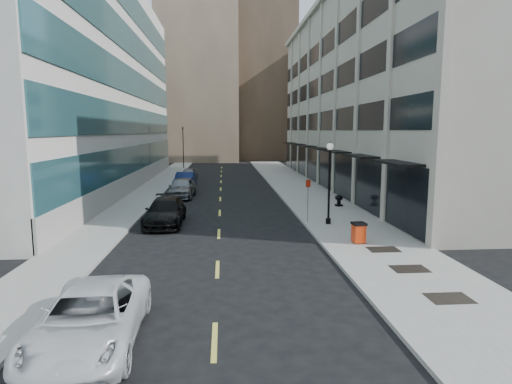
{
  "coord_description": "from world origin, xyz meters",
  "views": [
    {
      "loc": [
        0.29,
        -14.78,
        5.58
      ],
      "look_at": [
        2.09,
        8.81,
        2.17
      ],
      "focal_mm": 30.0,
      "sensor_mm": 36.0,
      "label": 1
    }
  ],
  "objects": [
    {
      "name": "skyline_tan_near",
      "position": [
        -4.0,
        68.0,
        14.0
      ],
      "size": [
        14.0,
        18.0,
        28.0
      ],
      "primitive_type": "cube",
      "color": "#928060",
      "rests_on": "ground"
    },
    {
      "name": "trash_bin",
      "position": [
        6.8,
        5.02,
        0.7
      ],
      "size": [
        0.68,
        0.73,
        1.01
      ],
      "rotation": [
        0.0,
        0.0,
        0.1
      ],
      "color": "red",
      "rests_on": "sidewalk_right"
    },
    {
      "name": "traffic_signal",
      "position": [
        -5.5,
        48.0,
        5.72
      ],
      "size": [
        0.66,
        0.66,
        6.98
      ],
      "color": "black",
      "rests_on": "ground"
    },
    {
      "name": "car_black_pickup",
      "position": [
        -3.2,
        10.61,
        0.78
      ],
      "size": [
        2.19,
        5.37,
        1.56
      ],
      "primitive_type": "imported",
      "rotation": [
        0.0,
        0.0,
        -0.0
      ],
      "color": "black",
      "rests_on": "ground"
    },
    {
      "name": "building_left",
      "position": [
        -15.95,
        27.0,
        9.99
      ],
      "size": [
        16.14,
        46.0,
        20.0
      ],
      "color": "silver",
      "rests_on": "ground"
    },
    {
      "name": "skyline_tan_far",
      "position": [
        -14.0,
        78.0,
        11.0
      ],
      "size": [
        12.0,
        14.0,
        22.0
      ],
      "primitive_type": "cube",
      "color": "#928060",
      "rests_on": "ground"
    },
    {
      "name": "car_blue_sedan",
      "position": [
        -3.39,
        26.25,
        0.8
      ],
      "size": [
        1.98,
        4.97,
        1.61
      ],
      "primitive_type": "imported",
      "rotation": [
        0.0,
        0.0,
        -0.06
      ],
      "color": "#141F4D",
      "rests_on": "ground"
    },
    {
      "name": "skyline_stone",
      "position": [
        18.0,
        66.0,
        10.0
      ],
      "size": [
        10.0,
        14.0,
        20.0
      ],
      "primitive_type": "cube",
      "color": "#AFA894",
      "rests_on": "ground"
    },
    {
      "name": "skyline_brown",
      "position": [
        8.0,
        72.0,
        17.0
      ],
      "size": [
        12.0,
        16.0,
        34.0
      ],
      "primitive_type": "cube",
      "color": "brown",
      "rests_on": "ground"
    },
    {
      "name": "ground",
      "position": [
        0.0,
        0.0,
        0.0
      ],
      "size": [
        160.0,
        160.0,
        0.0
      ],
      "primitive_type": "plane",
      "color": "black",
      "rests_on": "ground"
    },
    {
      "name": "car_white_van",
      "position": [
        -3.2,
        -4.0,
        0.75
      ],
      "size": [
        2.7,
        5.52,
        1.51
      ],
      "primitive_type": "imported",
      "rotation": [
        0.0,
        0.0,
        0.04
      ],
      "color": "silver",
      "rests_on": "ground"
    },
    {
      "name": "grate_far",
      "position": [
        7.6,
        3.8,
        0.15
      ],
      "size": [
        1.4,
        1.0,
        0.01
      ],
      "primitive_type": "cube",
      "color": "black",
      "rests_on": "sidewalk_right"
    },
    {
      "name": "car_silver_sedan",
      "position": [
        -3.2,
        21.0,
        0.84
      ],
      "size": [
        2.24,
        5.02,
        1.68
      ],
      "primitive_type": "imported",
      "rotation": [
        0.0,
        0.0,
        -0.05
      ],
      "color": "gray",
      "rests_on": "ground"
    },
    {
      "name": "urn_planter",
      "position": [
        8.6,
        15.18,
        0.64
      ],
      "size": [
        0.59,
        0.59,
        0.81
      ],
      "rotation": [
        0.0,
        0.0,
        0.22
      ],
      "color": "black",
      "rests_on": "sidewalk_right"
    },
    {
      "name": "building_right",
      "position": [
        16.94,
        26.99,
        8.99
      ],
      "size": [
        15.3,
        46.5,
        18.25
      ],
      "color": "#AFA894",
      "rests_on": "ground"
    },
    {
      "name": "sign_post",
      "position": [
        5.3,
        10.09,
        1.86
      ],
      "size": [
        0.3,
        0.16,
        2.7
      ],
      "rotation": [
        0.0,
        0.0,
        0.43
      ],
      "color": "slate",
      "rests_on": "sidewalk_right"
    },
    {
      "name": "sidewalk_left",
      "position": [
        -6.5,
        20.0,
        0.07
      ],
      "size": [
        3.0,
        80.0,
        0.15
      ],
      "primitive_type": "cube",
      "color": "gray",
      "rests_on": "ground"
    },
    {
      "name": "lamppost",
      "position": [
        6.4,
        9.42,
        2.98
      ],
      "size": [
        0.4,
        0.4,
        4.82
      ],
      "color": "black",
      "rests_on": "sidewalk_right"
    },
    {
      "name": "car_grey_sedan",
      "position": [
        -3.65,
        33.88,
        0.68
      ],
      "size": [
        2.02,
        4.15,
        1.36
      ],
      "primitive_type": "imported",
      "rotation": [
        0.0,
        0.0,
        -0.11
      ],
      "color": "slate",
      "rests_on": "ground"
    },
    {
      "name": "grate_mid",
      "position": [
        7.6,
        1.0,
        0.15
      ],
      "size": [
        1.4,
        1.0,
        0.01
      ],
      "primitive_type": "cube",
      "color": "black",
      "rests_on": "sidewalk_right"
    },
    {
      "name": "grate_near",
      "position": [
        7.6,
        -2.0,
        0.15
      ],
      "size": [
        1.4,
        1.0,
        0.01
      ],
      "primitive_type": "cube",
      "color": "black",
      "rests_on": "sidewalk_right"
    },
    {
      "name": "road_centerline",
      "position": [
        0.0,
        17.0,
        0.01
      ],
      "size": [
        0.15,
        68.2,
        0.01
      ],
      "color": "#D8CC4C",
      "rests_on": "ground"
    },
    {
      "name": "sidewalk_right",
      "position": [
        7.5,
        20.0,
        0.07
      ],
      "size": [
        5.0,
        80.0,
        0.15
      ],
      "primitive_type": "cube",
      "color": "gray",
      "rests_on": "ground"
    }
  ]
}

